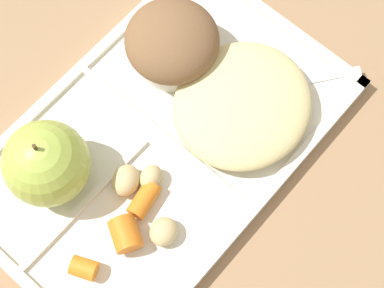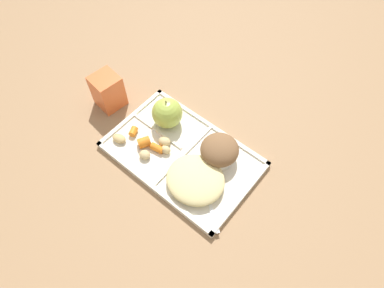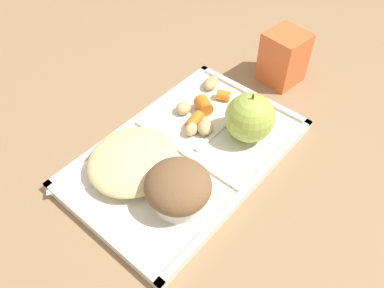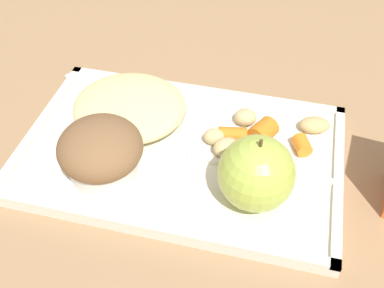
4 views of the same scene
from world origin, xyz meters
name	(u,v)px [view 2 (image 2 of 4)]	position (x,y,z in m)	size (l,w,h in m)	color
ground	(182,156)	(0.00, 0.00, 0.00)	(6.00, 6.00, 0.00)	#997551
lunch_tray	(182,155)	(0.00, 0.00, 0.01)	(0.39, 0.25, 0.02)	silver
green_apple	(167,113)	(-0.10, 0.05, 0.05)	(0.08, 0.08, 0.09)	#A8C14C
bran_muffin	(219,151)	(0.08, 0.05, 0.04)	(0.10, 0.10, 0.07)	silver
carrot_slice_back	(133,131)	(-0.14, -0.03, 0.02)	(0.02, 0.02, 0.02)	orange
carrot_slice_near_corner	(157,148)	(-0.06, -0.03, 0.02)	(0.02, 0.02, 0.04)	orange
carrot_slice_diagonal	(144,142)	(-0.09, -0.04, 0.03)	(0.03, 0.03, 0.03)	orange
potato_chunk_golden	(145,155)	(-0.07, -0.07, 0.02)	(0.03, 0.03, 0.02)	tan
potato_chunk_browned	(166,150)	(-0.04, -0.02, 0.02)	(0.03, 0.02, 0.02)	tan
potato_chunk_large	(164,142)	(-0.06, -0.01, 0.02)	(0.03, 0.03, 0.02)	tan
potato_chunk_corner	(119,139)	(-0.16, -0.08, 0.02)	(0.04, 0.03, 0.02)	tan
egg_noodle_pile	(195,179)	(0.08, -0.04, 0.03)	(0.15, 0.14, 0.04)	beige
meatball_center	(211,184)	(0.11, -0.03, 0.03)	(0.03, 0.03, 0.03)	brown
meatball_front	(195,180)	(0.08, -0.04, 0.03)	(0.03, 0.03, 0.03)	brown
meatball_side	(199,180)	(0.09, -0.04, 0.03)	(0.04, 0.04, 0.04)	brown
plastic_fork	(208,197)	(0.13, -0.05, 0.01)	(0.13, 0.11, 0.00)	white
milk_carton	(108,91)	(-0.28, 0.01, 0.05)	(0.07, 0.07, 0.10)	orange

